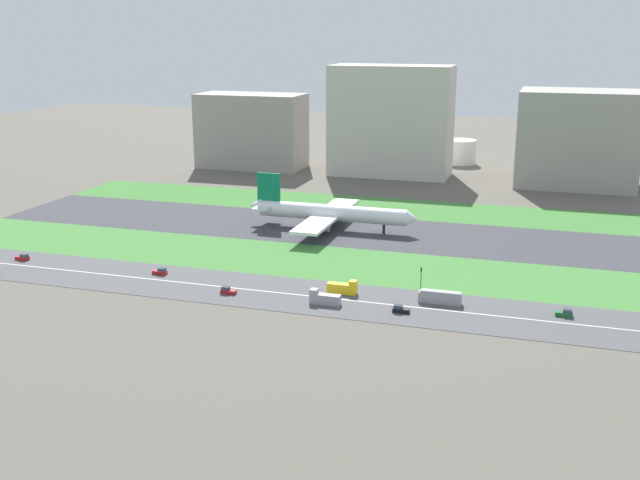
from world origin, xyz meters
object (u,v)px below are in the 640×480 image
terminal_building (252,131)px  truck_1 (324,299)px  car_2 (400,309)px  car_0 (160,272)px  traffic_light (421,278)px  fuel_tank_west (460,152)px  bus_0 (440,297)px  office_tower (578,139)px  car_3 (228,291)px  car_1 (23,258)px  car_4 (565,313)px  airliner (328,213)px  truck_0 (343,288)px  hangar_building (391,121)px

terminal_building → truck_1: bearing=-62.5°
car_2 → car_0: (-76.04, 10.00, 0.00)m
traffic_light → fuel_tank_west: bearing=94.7°
bus_0 → terminal_building: (-129.57, 182.00, 17.66)m
truck_1 → office_tower: (64.84, 192.00, 20.59)m
car_3 → terminal_building: 205.67m
office_tower → car_3: bearing=-115.9°
truck_1 → office_tower: size_ratio=0.16×
car_1 → fuel_tank_west: fuel_tank_west is taller
car_1 → terminal_building: bearing=88.5°
car_2 → car_4: (41.25, 10.00, 0.00)m
bus_0 → truck_1: truck_1 is taller
airliner → terminal_building: bearing=124.1°
bus_0 → traffic_light: 10.76m
truck_0 → hangar_building: bearing=98.4°
traffic_light → terminal_building: bearing=125.2°
car_1 → car_3: bearing=-7.5°
terminal_building → office_tower: 164.65m
car_3 → car_1: 76.92m
bus_0 → truck_0: 27.36m
bus_0 → car_0: 84.92m
car_1 → car_0: bearing=0.0°
car_0 → traffic_light: (78.14, 7.99, 3.37)m
airliner → hangar_building: size_ratio=1.08×
car_1 → car_0: same height
truck_0 → car_3: bearing=-162.0°
car_1 → car_4: same height
terminal_building → office_tower: (164.63, 0.00, 2.77)m
car_1 → truck_0: size_ratio=0.52×
truck_1 → car_4: truck_1 is taller
bus_0 → truck_1: size_ratio=1.38×
truck_0 → office_tower: 193.50m
car_2 → traffic_light: traffic_light is taller
car_3 → car_4: bearing=-173.7°
fuel_tank_west → car_1: bearing=-115.8°
car_3 → traffic_light: size_ratio=0.61×
truck_1 → fuel_tank_west: size_ratio=0.49×
car_3 → truck_0: (30.85, 10.00, 0.75)m
hangar_building → truck_0: bearing=-81.6°
car_0 → car_1: bearing=180.0°
truck_0 → truck_1: (-2.43, -10.00, 0.00)m
car_0 → fuel_tank_west: size_ratio=0.26×
car_4 → office_tower: office_tower is taller
car_0 → office_tower: office_tower is taller
bus_0 → fuel_tank_west: fuel_tank_west is taller
bus_0 → hangar_building: bearing=106.6°
car_2 → car_4: same height
truck_1 → hangar_building: hangar_building is taller
car_3 → office_tower: (93.27, 192.00, 21.33)m
fuel_tank_west → office_tower: bearing=-37.0°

